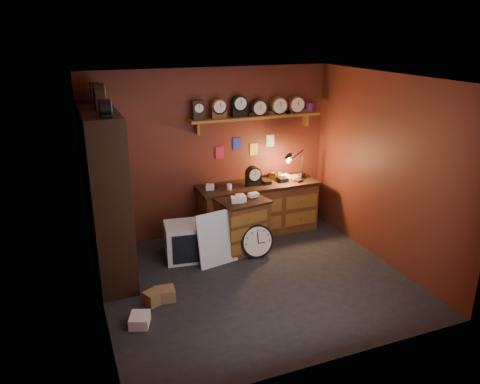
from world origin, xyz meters
name	(u,v)px	position (x,y,z in m)	size (l,w,h in m)	color
floor	(255,280)	(0.00, 0.00, 0.00)	(4.00, 4.00, 0.00)	black
room_shell	(256,156)	(0.04, 0.11, 1.72)	(4.02, 3.62, 2.71)	#5F2516
shelving_unit	(103,188)	(-1.79, 0.98, 1.25)	(0.47, 1.60, 2.58)	black
workbench	(258,205)	(0.69, 1.47, 0.47)	(2.02, 0.66, 1.36)	brown
low_cabinet	(242,223)	(0.19, 0.95, 0.44)	(0.81, 0.71, 0.91)	brown
big_round_clock	(257,241)	(0.30, 0.63, 0.25)	(0.51, 0.17, 0.51)	black
white_panel	(218,263)	(-0.32, 0.65, 0.00)	(0.61, 0.03, 0.81)	silver
mini_fridge	(183,242)	(-0.73, 0.98, 0.27)	(0.59, 0.60, 0.54)	silver
floor_box_a	(165,294)	(-1.26, -0.03, 0.08)	(0.26, 0.22, 0.16)	olive
floor_box_b	(140,320)	(-1.65, -0.45, 0.07)	(0.22, 0.26, 0.13)	white
floor_box_c	(154,297)	(-1.40, -0.06, 0.08)	(0.22, 0.19, 0.17)	olive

